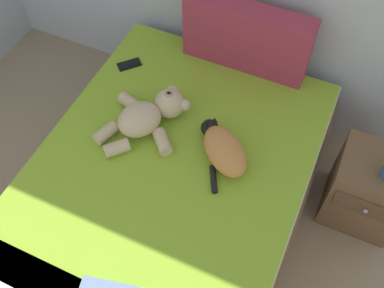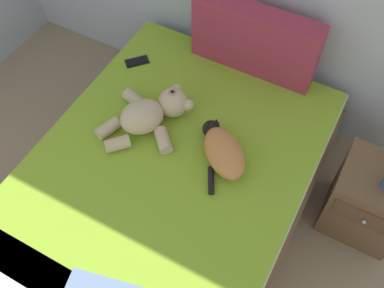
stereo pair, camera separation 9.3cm
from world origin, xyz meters
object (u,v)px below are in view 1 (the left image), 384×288
(patterned_cushion, at_px, (247,38))
(cat, at_px, (223,149))
(teddy_bear, at_px, (148,116))
(cell_phone, at_px, (129,64))
(bed, at_px, (169,193))
(nightstand, at_px, (367,190))

(patterned_cushion, xyz_separation_m, cat, (0.14, -0.72, -0.14))
(teddy_bear, xyz_separation_m, cell_phone, (-0.34, 0.37, -0.07))
(bed, bearing_deg, nightstand, 25.49)
(bed, bearing_deg, patterned_cushion, 84.05)
(patterned_cushion, relative_size, cell_phone, 4.97)
(bed, bearing_deg, cell_phone, 132.85)
(cat, relative_size, nightstand, 0.82)
(teddy_bear, relative_size, nightstand, 1.11)
(patterned_cushion, xyz_separation_m, cell_phone, (-0.66, -0.31, -0.21))
(patterned_cushion, distance_m, cell_phone, 0.76)
(cell_phone, bearing_deg, teddy_bear, -47.75)
(bed, bearing_deg, teddy_bear, 133.78)
(bed, relative_size, cat, 4.94)
(bed, xyz_separation_m, patterned_cushion, (0.10, 0.92, 0.48))
(cat, xyz_separation_m, teddy_bear, (-0.47, 0.03, 0.01))
(patterned_cushion, xyz_separation_m, teddy_bear, (-0.32, -0.69, -0.13))
(patterned_cushion, distance_m, teddy_bear, 0.77)
(patterned_cushion, distance_m, cat, 0.75)
(teddy_bear, distance_m, cell_phone, 0.51)
(cat, bearing_deg, patterned_cushion, 101.38)
(patterned_cushion, bearing_deg, nightstand, -23.44)
(patterned_cushion, bearing_deg, bed, -95.95)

